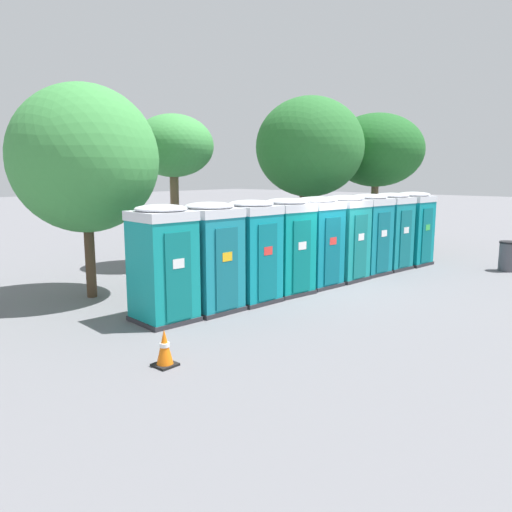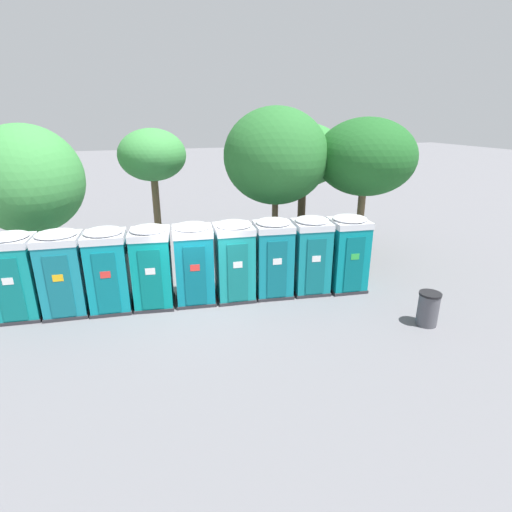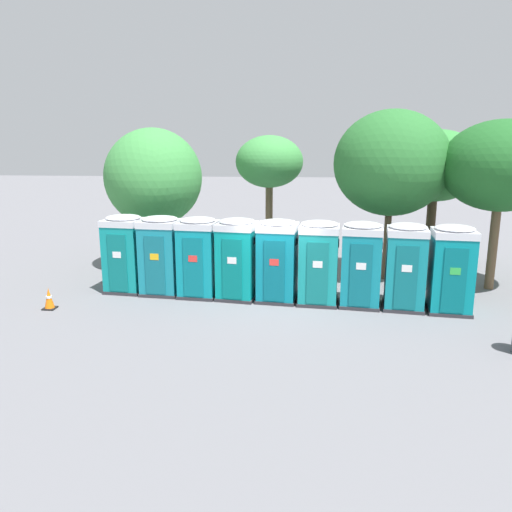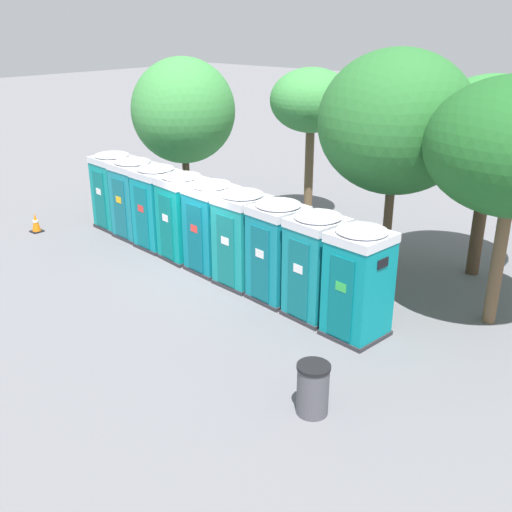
{
  "view_description": "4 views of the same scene",
  "coord_description": "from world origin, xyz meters",
  "px_view_note": "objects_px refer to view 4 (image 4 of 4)",
  "views": [
    {
      "loc": [
        -11.6,
        -7.81,
        3.21
      ],
      "look_at": [
        -2.29,
        0.35,
        1.12
      ],
      "focal_mm": 35.0,
      "sensor_mm": 36.0,
      "label": 1
    },
    {
      "loc": [
        -1.68,
        -11.49,
        5.63
      ],
      "look_at": [
        1.96,
        -0.12,
        1.37
      ],
      "focal_mm": 28.0,
      "sensor_mm": 36.0,
      "label": 2
    },
    {
      "loc": [
        0.81,
        -14.81,
        4.75
      ],
      "look_at": [
        -0.66,
        0.17,
        1.38
      ],
      "focal_mm": 35.0,
      "sensor_mm": 36.0,
      "label": 3
    },
    {
      "loc": [
        11.02,
        -10.82,
        6.55
      ],
      "look_at": [
        1.78,
        -0.1,
        0.92
      ],
      "focal_mm": 42.0,
      "sensor_mm": 36.0,
      "label": 4
    }
  ],
  "objects_px": {
    "portapotty_5": "(242,238)",
    "traffic_cone": "(36,223)",
    "portapotty_6": "(277,250)",
    "portapotty_3": "(183,216)",
    "trash_can": "(313,389)",
    "portapotty_4": "(211,226)",
    "portapotty_2": "(157,207)",
    "street_tree_3": "(311,102)",
    "portapotty_1": "(135,198)",
    "street_tree_0": "(396,123)",
    "portapotty_8": "(358,282)",
    "street_tree_4": "(492,129)",
    "portapotty_7": "(316,265)",
    "portapotty_0": "(115,190)",
    "street_tree_1": "(183,111)"
  },
  "relations": [
    {
      "from": "portapotty_5",
      "to": "traffic_cone",
      "type": "relative_size",
      "value": 3.97
    },
    {
      "from": "portapotty_6",
      "to": "traffic_cone",
      "type": "xyz_separation_m",
      "value": [
        -9.16,
        -1.27,
        -0.97
      ]
    },
    {
      "from": "portapotty_3",
      "to": "trash_can",
      "type": "height_order",
      "value": "portapotty_3"
    },
    {
      "from": "portapotty_4",
      "to": "portapotty_6",
      "type": "bearing_deg",
      "value": -5.62
    },
    {
      "from": "portapotty_2",
      "to": "street_tree_3",
      "type": "relative_size",
      "value": 0.5
    },
    {
      "from": "portapotty_1",
      "to": "street_tree_0",
      "type": "xyz_separation_m",
      "value": [
        7.51,
        2.55,
        2.83
      ]
    },
    {
      "from": "portapotty_3",
      "to": "portapotty_8",
      "type": "bearing_deg",
      "value": -6.28
    },
    {
      "from": "portapotty_6",
      "to": "street_tree_4",
      "type": "xyz_separation_m",
      "value": [
        3.09,
        4.76,
        2.67
      ]
    },
    {
      "from": "portapotty_6",
      "to": "street_tree_0",
      "type": "relative_size",
      "value": 0.43
    },
    {
      "from": "portapotty_1",
      "to": "portapotty_5",
      "type": "height_order",
      "value": "same"
    },
    {
      "from": "portapotty_4",
      "to": "traffic_cone",
      "type": "height_order",
      "value": "portapotty_4"
    },
    {
      "from": "street_tree_0",
      "to": "trash_can",
      "type": "xyz_separation_m",
      "value": [
        2.21,
        -6.44,
        -3.62
      ]
    },
    {
      "from": "trash_can",
      "to": "portapotty_1",
      "type": "bearing_deg",
      "value": 158.2
    },
    {
      "from": "portapotty_2",
      "to": "portapotty_3",
      "type": "distance_m",
      "value": 1.26
    },
    {
      "from": "portapotty_8",
      "to": "portapotty_3",
      "type": "bearing_deg",
      "value": 173.72
    },
    {
      "from": "portapotty_1",
      "to": "street_tree_3",
      "type": "xyz_separation_m",
      "value": [
        3.11,
        5.0,
        2.75
      ]
    },
    {
      "from": "street_tree_3",
      "to": "portapotty_7",
      "type": "bearing_deg",
      "value": -52.54
    },
    {
      "from": "portapotty_7",
      "to": "traffic_cone",
      "type": "relative_size",
      "value": 3.97
    },
    {
      "from": "portapotty_2",
      "to": "traffic_cone",
      "type": "bearing_deg",
      "value": -157.1
    },
    {
      "from": "portapotty_0",
      "to": "portapotty_4",
      "type": "bearing_deg",
      "value": -6.13
    },
    {
      "from": "street_tree_0",
      "to": "trash_can",
      "type": "bearing_deg",
      "value": -71.05
    },
    {
      "from": "portapotty_0",
      "to": "portapotty_1",
      "type": "relative_size",
      "value": 1.0
    },
    {
      "from": "street_tree_1",
      "to": "portapotty_0",
      "type": "bearing_deg",
      "value": -91.9
    },
    {
      "from": "street_tree_3",
      "to": "traffic_cone",
      "type": "height_order",
      "value": "street_tree_3"
    },
    {
      "from": "portapotty_0",
      "to": "portapotty_3",
      "type": "bearing_deg",
      "value": -6.57
    },
    {
      "from": "traffic_cone",
      "to": "street_tree_1",
      "type": "bearing_deg",
      "value": 71.49
    },
    {
      "from": "portapotty_6",
      "to": "trash_can",
      "type": "xyz_separation_m",
      "value": [
        3.44,
        -3.26,
        -0.79
      ]
    },
    {
      "from": "portapotty_7",
      "to": "traffic_cone",
      "type": "distance_m",
      "value": 10.52
    },
    {
      "from": "portapotty_3",
      "to": "street_tree_1",
      "type": "xyz_separation_m",
      "value": [
        -3.66,
        3.54,
        2.24
      ]
    },
    {
      "from": "portapotty_2",
      "to": "street_tree_4",
      "type": "relative_size",
      "value": 0.48
    },
    {
      "from": "portapotty_7",
      "to": "street_tree_4",
      "type": "relative_size",
      "value": 0.48
    },
    {
      "from": "portapotty_3",
      "to": "traffic_cone",
      "type": "height_order",
      "value": "portapotty_3"
    },
    {
      "from": "portapotty_5",
      "to": "trash_can",
      "type": "bearing_deg",
      "value": -35.62
    },
    {
      "from": "portapotty_2",
      "to": "trash_can",
      "type": "relative_size",
      "value": 2.6
    },
    {
      "from": "portapotty_8",
      "to": "street_tree_4",
      "type": "distance_m",
      "value": 5.78
    },
    {
      "from": "street_tree_1",
      "to": "traffic_cone",
      "type": "distance_m",
      "value": 6.33
    },
    {
      "from": "street_tree_1",
      "to": "street_tree_0",
      "type": "bearing_deg",
      "value": -4.77
    },
    {
      "from": "portapotty_5",
      "to": "portapotty_7",
      "type": "distance_m",
      "value": 2.52
    },
    {
      "from": "portapotty_7",
      "to": "street_tree_0",
      "type": "bearing_deg",
      "value": 90.4
    },
    {
      "from": "portapotty_3",
      "to": "street_tree_3",
      "type": "height_order",
      "value": "street_tree_3"
    },
    {
      "from": "portapotty_1",
      "to": "portapotty_3",
      "type": "distance_m",
      "value": 2.52
    },
    {
      "from": "portapotty_4",
      "to": "street_tree_4",
      "type": "distance_m",
      "value": 7.67
    },
    {
      "from": "portapotty_5",
      "to": "street_tree_1",
      "type": "bearing_deg",
      "value": 148.4
    },
    {
      "from": "portapotty_1",
      "to": "street_tree_4",
      "type": "xyz_separation_m",
      "value": [
        9.37,
        4.14,
        2.67
      ]
    },
    {
      "from": "portapotty_7",
      "to": "portapotty_8",
      "type": "distance_m",
      "value": 1.26
    },
    {
      "from": "portapotty_0",
      "to": "street_tree_0",
      "type": "xyz_separation_m",
      "value": [
        8.76,
        2.39,
        2.83
      ]
    },
    {
      "from": "portapotty_8",
      "to": "trash_can",
      "type": "height_order",
      "value": "portapotty_8"
    },
    {
      "from": "trash_can",
      "to": "portapotty_5",
      "type": "bearing_deg",
      "value": 144.38
    },
    {
      "from": "portapotty_1",
      "to": "portapotty_6",
      "type": "height_order",
      "value": "same"
    },
    {
      "from": "portapotty_1",
      "to": "portapotty_7",
      "type": "xyz_separation_m",
      "value": [
        7.53,
        -0.77,
        0.0
      ]
    }
  ]
}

